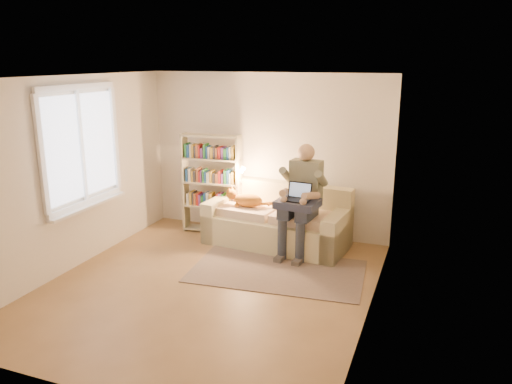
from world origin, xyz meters
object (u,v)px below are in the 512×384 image
at_px(sofa, 278,223).
at_px(bookshelf, 212,179).
at_px(person, 302,194).
at_px(laptop, 302,196).
at_px(cat, 244,199).

bearing_deg(sofa, bookshelf, 178.09).
xyz_separation_m(person, bookshelf, (-1.62, 0.36, 0.00)).
bearing_deg(bookshelf, person, -17.52).
bearing_deg(person, sofa, 160.28).
relative_size(sofa, bookshelf, 1.37).
height_order(person, bookshelf, bookshelf).
distance_m(sofa, laptop, 0.84).
xyz_separation_m(person, laptop, (0.05, -0.16, 0.01)).
height_order(sofa, laptop, laptop).
xyz_separation_m(sofa, cat, (-0.53, -0.09, 0.36)).
distance_m(cat, bookshelf, 0.73).
bearing_deg(sofa, laptop, -31.84).
distance_m(person, bookshelf, 1.66).
bearing_deg(person, laptop, -68.65).
bearing_deg(person, cat, 178.60).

